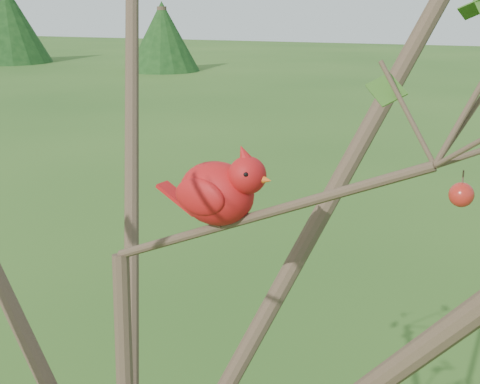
{
  "coord_description": "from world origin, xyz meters",
  "views": [
    {
      "loc": [
        0.64,
        -0.98,
        2.44
      ],
      "look_at": [
        0.22,
        0.07,
        2.12
      ],
      "focal_mm": 50.0,
      "sensor_mm": 36.0,
      "label": 1
    }
  ],
  "objects": [
    {
      "name": "cardinal",
      "position": [
        0.18,
        0.08,
        2.11
      ],
      "size": [
        0.24,
        0.14,
        0.17
      ],
      "rotation": [
        0.0,
        0.0,
        -0.17
      ],
      "color": "#B60F18",
      "rests_on": "ground"
    },
    {
      "name": "crabapple_tree",
      "position": [
        0.03,
        -0.02,
        2.12
      ],
      "size": [
        2.35,
        2.05,
        2.95
      ],
      "color": "#3D2B20",
      "rests_on": "ground"
    }
  ]
}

